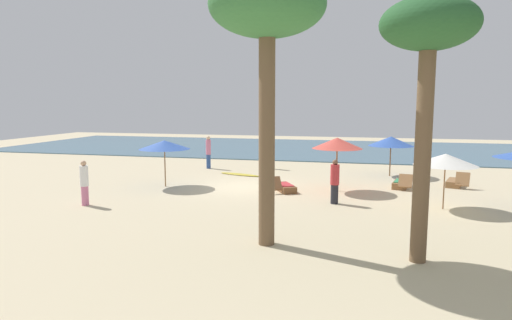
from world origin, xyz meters
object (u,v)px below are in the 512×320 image
umbrella_2 (337,143)px  palm_0 (267,14)px  umbrella_1 (164,145)px  lounger_2 (401,184)px  umbrella_0 (391,141)px  person_1 (84,183)px  palm_2 (428,39)px  person_3 (269,154)px  lounger_0 (284,187)px  lounger_1 (455,182)px  person_0 (208,152)px  surfboard (240,174)px  umbrella_3 (446,160)px  person_2 (335,182)px

umbrella_2 → palm_0: palm_0 is taller
umbrella_1 → lounger_2: size_ratio=1.29×
umbrella_0 → person_1: 14.84m
lounger_2 → palm_2: palm_2 is taller
umbrella_0 → person_3: umbrella_0 is taller
person_3 → palm_2: palm_2 is taller
lounger_0 → lounger_2: lounger_0 is taller
lounger_1 → person_0: size_ratio=0.93×
umbrella_1 → lounger_1: (12.81, 3.21, -1.73)m
lounger_1 → palm_0: 13.43m
lounger_0 → person_1: size_ratio=1.05×
lounger_0 → palm_2: palm_2 is taller
person_3 → lounger_2: bearing=-30.7°
surfboard → umbrella_3: bearing=-30.8°
person_2 → palm_2: 7.56m
lounger_2 → person_3: person_3 is taller
person_0 → umbrella_2: bearing=-32.6°
person_0 → palm_2: 16.94m
umbrella_1 → person_1: umbrella_1 is taller
palm_0 → lounger_0: bearing=96.4°
lounger_2 → person_1: 13.33m
lounger_1 → person_1: 15.90m
umbrella_2 → lounger_2: bearing=27.3°
palm_0 → palm_2: 3.93m
umbrella_0 → person_0: size_ratio=1.22×
person_2 → palm_0: palm_0 is taller
lounger_1 → palm_0: bearing=-123.1°
umbrella_3 → person_0: (-11.50, 7.23, -0.81)m
umbrella_1 → lounger_1: umbrella_1 is taller
lounger_2 → person_2: bearing=-124.8°
lounger_2 → person_2: person_2 is taller
umbrella_1 → lounger_2: umbrella_1 is taller
umbrella_3 → person_3: (-8.12, 7.98, -0.93)m
lounger_1 → umbrella_0: bearing=141.2°
person_0 → palm_0: bearing=-63.8°
umbrella_0 → person_0: (-10.02, 0.25, -0.83)m
lounger_2 → person_0: person_0 is taller
person_0 → person_3: 3.46m
person_2 → surfboard: bearing=133.7°
person_2 → surfboard: (-5.25, 5.49, -0.81)m
person_1 → lounger_2: bearing=28.6°
umbrella_1 → lounger_2: (10.38, 2.27, -1.73)m
umbrella_3 → lounger_2: umbrella_3 is taller
umbrella_2 → lounger_0: bearing=-164.6°
lounger_2 → palm_0: palm_0 is taller
person_0 → surfboard: bearing=-37.0°
umbrella_0 → person_2: bearing=-108.6°
person_0 → surfboard: (2.39, -1.80, -0.94)m
umbrella_2 → lounger_1: bearing=24.5°
lounger_1 → lounger_2: size_ratio=0.99×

